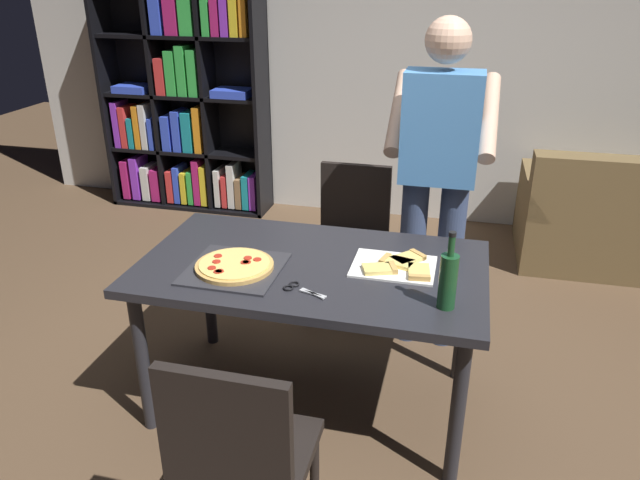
# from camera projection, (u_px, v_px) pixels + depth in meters

# --- Properties ---
(ground_plane) EXTENTS (12.00, 12.00, 0.00)m
(ground_plane) POSITION_uv_depth(u_px,v_px,m) (313.00, 399.00, 2.97)
(ground_plane) COLOR brown
(back_wall) EXTENTS (6.40, 0.10, 2.80)m
(back_wall) POSITION_uv_depth(u_px,v_px,m) (396.00, 45.00, 4.69)
(back_wall) COLOR silver
(back_wall) RESTS_ON ground_plane
(dining_table) EXTENTS (1.53, 0.88, 0.75)m
(dining_table) POSITION_uv_depth(u_px,v_px,m) (312.00, 280.00, 2.69)
(dining_table) COLOR #232328
(dining_table) RESTS_ON ground_plane
(chair_near_camera) EXTENTS (0.42, 0.42, 0.90)m
(chair_near_camera) POSITION_uv_depth(u_px,v_px,m) (240.00, 454.00, 1.94)
(chair_near_camera) COLOR black
(chair_near_camera) RESTS_ON ground_plane
(chair_far_side) EXTENTS (0.42, 0.42, 0.90)m
(chair_far_side) POSITION_uv_depth(u_px,v_px,m) (351.00, 232.00, 3.58)
(chair_far_side) COLOR black
(chair_far_side) RESTS_ON ground_plane
(bookshelf) EXTENTS (1.40, 0.35, 1.95)m
(bookshelf) POSITION_uv_depth(u_px,v_px,m) (186.00, 102.00, 5.07)
(bookshelf) COLOR black
(bookshelf) RESTS_ON ground_plane
(person_serving_pizza) EXTENTS (0.55, 0.54, 1.75)m
(person_serving_pizza) POSITION_uv_depth(u_px,v_px,m) (437.00, 171.00, 3.08)
(person_serving_pizza) COLOR #38476B
(person_serving_pizza) RESTS_ON ground_plane
(pepperoni_pizza_on_tray) EXTENTS (0.40, 0.40, 0.04)m
(pepperoni_pizza_on_tray) POSITION_uv_depth(u_px,v_px,m) (235.00, 267.00, 2.60)
(pepperoni_pizza_on_tray) COLOR #2D2D33
(pepperoni_pizza_on_tray) RESTS_ON dining_table
(pizza_slices_on_towel) EXTENTS (0.36, 0.29, 0.03)m
(pizza_slices_on_towel) POSITION_uv_depth(u_px,v_px,m) (398.00, 266.00, 2.62)
(pizza_slices_on_towel) COLOR white
(pizza_slices_on_towel) RESTS_ON dining_table
(wine_bottle) EXTENTS (0.07, 0.07, 0.32)m
(wine_bottle) POSITION_uv_depth(u_px,v_px,m) (448.00, 280.00, 2.27)
(wine_bottle) COLOR #194723
(wine_bottle) RESTS_ON dining_table
(kitchen_scissors) EXTENTS (0.20, 0.12, 0.01)m
(kitchen_scissors) POSITION_uv_depth(u_px,v_px,m) (299.00, 289.00, 2.44)
(kitchen_scissors) COLOR silver
(kitchen_scissors) RESTS_ON dining_table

